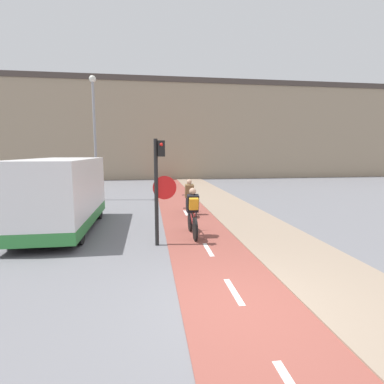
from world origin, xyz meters
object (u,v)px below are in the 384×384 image
object	(u,v)px
cyclist_near	(193,214)
cyclist_far	(189,199)
street_lamp_far	(94,125)
traffic_light_pole	(159,180)
van	(62,196)

from	to	relation	value
cyclist_near	cyclist_far	xyz separation A→B (m)	(0.33, 3.26, -0.05)
street_lamp_far	cyclist_far	distance (m)	7.37
street_lamp_far	cyclist_near	distance (m)	9.61
traffic_light_pole	street_lamp_far	distance (m)	9.52
traffic_light_pole	street_lamp_far	world-z (taller)	street_lamp_far
cyclist_near	cyclist_far	bearing A→B (deg)	84.27
cyclist_far	van	distance (m)	5.03
cyclist_near	van	distance (m)	4.52
traffic_light_pole	van	xyz separation A→B (m)	(-3.22, 2.11, -0.68)
van	cyclist_far	bearing A→B (deg)	22.62
traffic_light_pole	van	distance (m)	3.91
traffic_light_pole	van	bearing A→B (deg)	146.81
street_lamp_far	van	world-z (taller)	street_lamp_far
cyclist_far	van	bearing A→B (deg)	-157.38
cyclist_near	cyclist_far	world-z (taller)	cyclist_near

